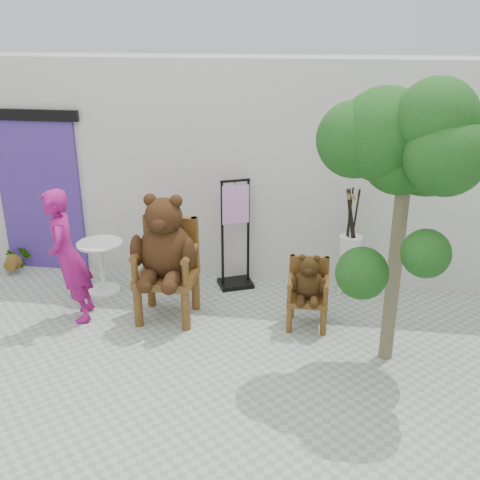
{
  "coord_description": "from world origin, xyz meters",
  "views": [
    {
      "loc": [
        0.94,
        -4.61,
        3.41
      ],
      "look_at": [
        0.01,
        1.66,
        0.95
      ],
      "focal_mm": 42.0,
      "sensor_mm": 36.0,
      "label": 1
    }
  ],
  "objects": [
    {
      "name": "ground_plane",
      "position": [
        0.0,
        0.0,
        0.0
      ],
      "size": [
        60.0,
        60.0,
        0.0
      ],
      "primitive_type": "plane",
      "color": "#98A190",
      "rests_on": "ground"
    },
    {
      "name": "back_wall",
      "position": [
        0.0,
        3.1,
        1.5
      ],
      "size": [
        9.0,
        1.0,
        3.0
      ],
      "primitive_type": "cube",
      "color": "beige",
      "rests_on": "ground"
    },
    {
      "name": "doorway",
      "position": [
        -3.0,
        2.58,
        1.16
      ],
      "size": [
        1.4,
        0.11,
        2.33
      ],
      "color": "#452A80",
      "rests_on": "ground"
    },
    {
      "name": "chair_big",
      "position": [
        -0.84,
        1.36,
        0.88
      ],
      "size": [
        0.78,
        0.83,
        1.58
      ],
      "color": "#4D2E10",
      "rests_on": "ground"
    },
    {
      "name": "chair_small",
      "position": [
        0.86,
        1.39,
        0.54
      ],
      "size": [
        0.48,
        0.5,
        0.93
      ],
      "color": "#4D2E10",
      "rests_on": "ground"
    },
    {
      "name": "person",
      "position": [
        -1.98,
        1.15,
        0.82
      ],
      "size": [
        0.55,
        0.69,
        1.64
      ],
      "primitive_type": "imported",
      "rotation": [
        0.0,
        0.0,
        -1.27
      ],
      "color": "#951268",
      "rests_on": "ground"
    },
    {
      "name": "cafe_table",
      "position": [
        -1.9,
        1.92,
        0.44
      ],
      "size": [
        0.6,
        0.6,
        0.7
      ],
      "rotation": [
        0.0,
        0.0,
        -0.23
      ],
      "color": "white",
      "rests_on": "ground"
    },
    {
      "name": "display_stand",
      "position": [
        -0.15,
        2.35,
        0.58
      ],
      "size": [
        0.55,
        0.5,
        1.51
      ],
      "rotation": [
        0.0,
        0.0,
        0.43
      ],
      "color": "black",
      "rests_on": "ground"
    },
    {
      "name": "stool_bucket",
      "position": [
        1.37,
        2.35,
        0.64
      ],
      "size": [
        0.32,
        0.32,
        1.45
      ],
      "rotation": [
        0.0,
        0.0,
        -0.23
      ],
      "color": "white",
      "rests_on": "ground"
    },
    {
      "name": "tree",
      "position": [
        1.72,
        0.81,
        2.27
      ],
      "size": [
        1.55,
        1.45,
        2.99
      ],
      "rotation": [
        0.0,
        0.0,
        -0.24
      ],
      "color": "brown",
      "rests_on": "ground"
    },
    {
      "name": "potted_plant",
      "position": [
        -3.4,
        2.35,
        0.2
      ],
      "size": [
        0.41,
        0.37,
        0.41
      ],
      "primitive_type": "imported",
      "rotation": [
        0.0,
        0.0,
        0.15
      ],
      "color": "black",
      "rests_on": "ground"
    }
  ]
}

